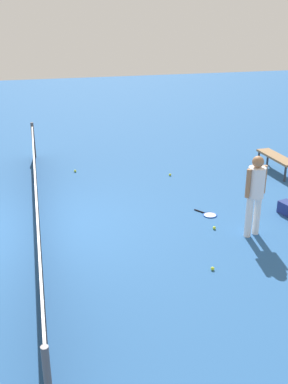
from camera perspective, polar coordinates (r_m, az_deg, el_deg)
name	(u,v)px	position (r m, az deg, el deg)	size (l,w,h in m)	color
ground_plane	(40,229)	(10.23, -12.47, -4.39)	(40.00, 40.00, 0.00)	#265693
court_net	(37,207)	(10.02, -12.71, -1.83)	(10.09, 0.09, 1.07)	#4C4C51
player_near_side	(255,189)	(9.59, 13.28, 0.31)	(0.43, 0.52, 1.70)	white
tennis_racket_near_player	(209,215)	(10.71, 7.83, -2.71)	(0.57, 0.48, 0.03)	blue
tennis_ball_near_player	(255,189)	(12.27, 13.21, 0.34)	(0.07, 0.07, 0.07)	#C6E033
tennis_ball_by_net	(75,171)	(13.34, -8.30, 2.52)	(0.07, 0.07, 0.07)	#C6E033
tennis_ball_midcourt	(214,228)	(10.08, 8.47, -4.29)	(0.07, 0.07, 0.07)	#C6E033
tennis_ball_baseline	(170,175)	(12.95, 3.16, 2.11)	(0.07, 0.07, 0.07)	#C6E033
tennis_ball_stray_left	(213,269)	(8.65, 8.27, -9.11)	(0.07, 0.07, 0.07)	#C6E033
courtside_bench	(277,158)	(13.54, 15.71, 3.92)	(1.53, 0.52, 0.48)	olive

